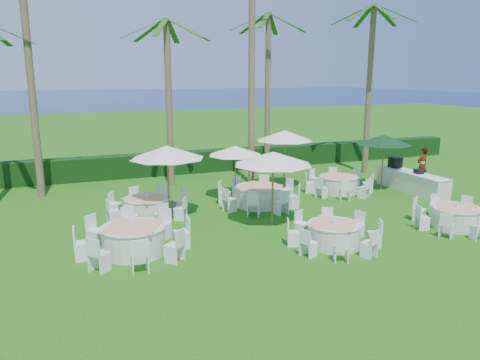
% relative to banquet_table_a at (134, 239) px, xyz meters
% --- Properties ---
extents(ground, '(120.00, 120.00, 0.00)m').
position_rel_banquet_table_a_xyz_m(ground, '(5.69, -0.62, -0.46)').
color(ground, '#1F6110').
rests_on(ground, ground).
extents(hedge, '(34.00, 1.00, 1.20)m').
position_rel_banquet_table_a_xyz_m(hedge, '(5.69, 11.38, 0.14)').
color(hedge, black).
rests_on(hedge, ground).
extents(ocean, '(260.00, 260.00, 0.00)m').
position_rel_banquet_table_a_xyz_m(ocean, '(5.69, 101.38, -0.46)').
color(ocean, '#071D46').
rests_on(ocean, ground).
extents(banquet_table_a, '(3.51, 3.51, 1.05)m').
position_rel_banquet_table_a_xyz_m(banquet_table_a, '(0.00, 0.00, 0.00)').
color(banquet_table_a, silver).
rests_on(banquet_table_a, ground).
extents(banquet_table_b, '(2.94, 2.94, 0.92)m').
position_rel_banquet_table_a_xyz_m(banquet_table_b, '(6.12, -1.70, -0.06)').
color(banquet_table_b, silver).
rests_on(banquet_table_b, ground).
extents(banquet_table_c, '(3.03, 3.03, 0.92)m').
position_rel_banquet_table_a_xyz_m(banquet_table_c, '(11.27, -1.73, -0.06)').
color(banquet_table_c, silver).
rests_on(banquet_table_c, ground).
extents(banquet_table_d, '(3.15, 3.15, 0.95)m').
position_rel_banquet_table_a_xyz_m(banquet_table_d, '(1.10, 3.63, -0.05)').
color(banquet_table_d, silver).
rests_on(banquet_table_d, ground).
extents(banquet_table_e, '(3.43, 3.43, 1.03)m').
position_rel_banquet_table_a_xyz_m(banquet_table_e, '(5.77, 3.51, -0.01)').
color(banquet_table_e, silver).
rests_on(banquet_table_e, ground).
extents(banquet_table_f, '(3.07, 3.07, 0.96)m').
position_rel_banquet_table_a_xyz_m(banquet_table_f, '(10.19, 4.28, -0.04)').
color(banquet_table_f, silver).
rests_on(banquet_table_f, ground).
extents(umbrella_a, '(2.83, 2.83, 2.83)m').
position_rel_banquet_table_a_xyz_m(umbrella_a, '(1.85, 3.21, 2.12)').
color(umbrella_a, brown).
rests_on(umbrella_a, ground).
extents(umbrella_b, '(2.87, 2.87, 2.74)m').
position_rel_banquet_table_a_xyz_m(umbrella_b, '(5.19, 0.98, 2.03)').
color(umbrella_b, brown).
rests_on(umbrella_b, ground).
extents(umbrella_c, '(2.39, 2.39, 2.39)m').
position_rel_banquet_table_a_xyz_m(umbrella_c, '(5.26, 4.97, 1.72)').
color(umbrella_c, brown).
rests_on(umbrella_c, ground).
extents(umbrella_d, '(2.72, 2.72, 2.85)m').
position_rel_banquet_table_a_xyz_m(umbrella_d, '(8.17, 5.95, 2.13)').
color(umbrella_d, brown).
rests_on(umbrella_d, ground).
extents(umbrella_green, '(2.61, 2.61, 2.66)m').
position_rel_banquet_table_a_xyz_m(umbrella_green, '(12.43, 4.02, 1.97)').
color(umbrella_green, brown).
rests_on(umbrella_green, ground).
extents(buffet_table, '(0.91, 4.12, 1.46)m').
position_rel_banquet_table_a_xyz_m(buffet_table, '(13.50, 3.20, 0.05)').
color(buffet_table, silver).
rests_on(buffet_table, ground).
extents(staff_person, '(0.73, 0.54, 1.83)m').
position_rel_banquet_table_a_xyz_m(staff_person, '(15.27, 4.46, 0.45)').
color(staff_person, gray).
rests_on(staff_person, ground).
extents(palm_a, '(4.38, 4.21, 10.54)m').
position_rel_banquet_table_a_xyz_m(palm_a, '(-2.82, 8.57, 5.28)').
color(palm_a, brown).
rests_on(palm_a, ground).
extents(palm_b, '(4.41, 4.06, 8.03)m').
position_rel_banquet_table_a_xyz_m(palm_b, '(3.26, 8.80, 4.00)').
color(palm_b, brown).
rests_on(palm_b, ground).
extents(palm_c, '(4.39, 4.21, 13.06)m').
position_rel_banquet_table_a_xyz_m(palm_c, '(7.13, 7.61, 6.56)').
color(palm_c, brown).
rests_on(palm_c, ground).
extents(palm_d, '(4.40, 4.14, 8.76)m').
position_rel_banquet_table_a_xyz_m(palm_d, '(9.42, 10.68, 4.37)').
color(palm_d, brown).
rests_on(palm_d, ground).
extents(palm_e, '(4.22, 4.38, 9.06)m').
position_rel_banquet_table_a_xyz_m(palm_e, '(14.09, 7.62, 4.53)').
color(palm_e, brown).
rests_on(palm_e, ground).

